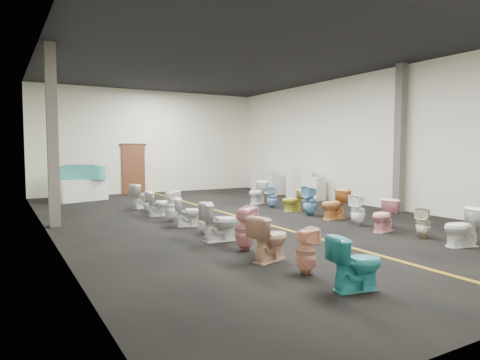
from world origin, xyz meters
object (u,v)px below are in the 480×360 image
(appliance_crate_c, at_px, (275,185))
(toilet_left_6, at_px, (189,212))
(toilet_right_6, at_px, (310,201))
(toilet_left_7, at_px, (171,206))
(appliance_crate_a, at_px, (314,189))
(appliance_crate_d, at_px, (261,180))
(toilet_left_4, at_px, (220,221))
(toilet_left_1, at_px, (306,251))
(toilet_left_2, at_px, (269,238))
(appliance_crate_b, at_px, (299,184))
(toilet_right_4, at_px, (358,210))
(toilet_left_9, at_px, (148,201))
(toilet_left_10, at_px, (143,196))
(toilet_left_8, at_px, (159,204))
(toilet_right_9, at_px, (257,193))
(toilet_left_3, at_px, (245,228))
(display_table, at_px, (80,190))
(toilet_right_2, at_px, (423,223))
(toilet_right_8, at_px, (272,197))
(toilet_left_5, at_px, (204,217))
(toilet_right_3, at_px, (384,216))
(toilet_right_5, at_px, (334,204))
(toilet_left_0, at_px, (356,263))
(toilet_right_1, at_px, (462,227))
(toilet_right_7, at_px, (293,200))
(bathtub, at_px, (80,172))

(appliance_crate_c, relative_size, toilet_left_6, 1.13)
(toilet_right_6, bearing_deg, toilet_left_7, -107.75)
(appliance_crate_a, distance_m, appliance_crate_d, 3.70)
(toilet_left_4, relative_size, toilet_right_6, 0.96)
(toilet_left_1, bearing_deg, toilet_left_2, 3.93)
(appliance_crate_b, height_order, toilet_right_4, appliance_crate_b)
(toilet_left_9, bearing_deg, appliance_crate_c, -72.45)
(appliance_crate_a, height_order, toilet_left_10, appliance_crate_a)
(appliance_crate_d, height_order, toilet_left_9, appliance_crate_d)
(toilet_left_8, bearing_deg, toilet_right_6, -118.29)
(appliance_crate_c, bearing_deg, appliance_crate_b, -90.00)
(toilet_right_9, bearing_deg, toilet_left_3, -56.76)
(toilet_left_2, bearing_deg, appliance_crate_a, -61.65)
(toilet_right_6, bearing_deg, toilet_left_9, -130.13)
(toilet_left_2, bearing_deg, display_table, -10.21)
(toilet_left_1, height_order, toilet_right_4, toilet_right_4)
(appliance_crate_a, height_order, toilet_right_2, appliance_crate_a)
(toilet_right_6, height_order, toilet_right_8, toilet_right_6)
(toilet_left_10, distance_m, toilet_right_9, 3.93)
(toilet_left_10, bearing_deg, toilet_left_8, 155.33)
(toilet_left_4, bearing_deg, toilet_left_6, -0.32)
(appliance_crate_a, bearing_deg, toilet_left_3, -138.27)
(display_table, distance_m, toilet_left_1, 11.72)
(toilet_left_5, relative_size, toilet_right_3, 0.95)
(toilet_left_4, xyz_separation_m, toilet_right_5, (4.00, 0.93, -0.00))
(toilet_right_5, bearing_deg, display_table, -148.29)
(toilet_left_1, height_order, toilet_left_9, toilet_left_1)
(toilet_left_0, height_order, toilet_left_5, toilet_left_0)
(appliance_crate_a, height_order, toilet_right_1, appliance_crate_a)
(display_table, relative_size, appliance_crate_a, 2.08)
(toilet_right_7, distance_m, toilet_right_8, 0.99)
(toilet_right_2, distance_m, toilet_right_6, 3.70)
(toilet_right_9, bearing_deg, toilet_left_5, -67.96)
(toilet_right_4, bearing_deg, toilet_left_10, -157.00)
(toilet_right_6, bearing_deg, bathtub, -145.62)
(toilet_left_2, height_order, toilet_left_4, toilet_left_4)
(bathtub, bearing_deg, toilet_left_3, -69.84)
(toilet_left_4, xyz_separation_m, toilet_left_6, (0.11, 1.89, -0.05))
(bathtub, bearing_deg, toilet_left_8, -62.76)
(display_table, xyz_separation_m, toilet_left_10, (1.43, -3.11, -0.00))
(toilet_left_9, distance_m, toilet_left_10, 0.94)
(toilet_left_7, relative_size, toilet_right_5, 1.00)
(toilet_left_8, relative_size, toilet_left_9, 1.07)
(toilet_left_10, height_order, toilet_right_1, toilet_left_10)
(toilet_right_4, height_order, toilet_right_5, toilet_right_5)
(toilet_right_6, bearing_deg, display_table, -145.62)
(toilet_right_5, distance_m, toilet_right_8, 2.77)
(toilet_left_3, bearing_deg, appliance_crate_a, -70.80)
(toilet_left_2, relative_size, toilet_left_7, 0.96)
(toilet_right_4, bearing_deg, toilet_left_2, -75.29)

